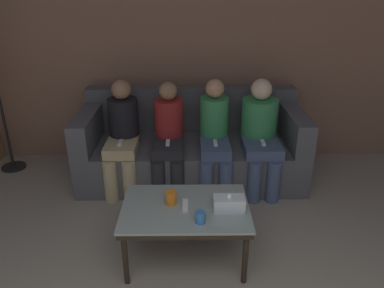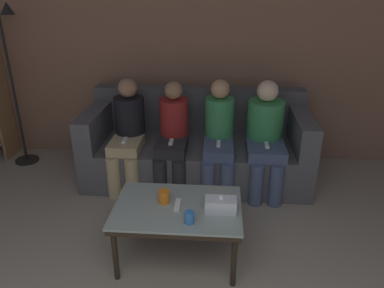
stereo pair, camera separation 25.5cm
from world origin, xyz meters
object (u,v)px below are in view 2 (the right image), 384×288
Objects in this scene: couch at (197,147)px; seated_person_mid_left at (173,135)px; seated_person_right_end at (265,134)px; tissue_box at (221,205)px; coffee_table at (178,211)px; standing_lamp at (11,70)px; game_remote at (178,205)px; cup_near_right at (189,217)px; seated_person_mid_right at (219,135)px; cup_near_left at (164,197)px; seated_person_left_end at (128,131)px.

seated_person_mid_left reaches higher than couch.
couch is at bearing 162.36° from seated_person_right_end.
seated_person_mid_left is (-0.48, 1.15, 0.05)m from tissue_box.
standing_lamp is at bearing 142.04° from coffee_table.
game_remote is 0.14× the size of seated_person_mid_left.
cup_near_right is 0.08× the size of seated_person_mid_left.
seated_person_mid_right is (0.28, 1.10, 0.10)m from game_remote.
game_remote is at bearing -21.47° from cup_near_left.
seated_person_right_end is (0.73, 1.13, 0.12)m from game_remote.
coffee_table is 0.06m from game_remote.
tissue_box is 0.20× the size of seated_person_right_end.
seated_person_right_end reaches higher than seated_person_left_end.
game_remote is 1.35m from seated_person_right_end.
cup_near_left is 0.12m from game_remote.
game_remote is 1.14m from seated_person_mid_right.
coffee_table is at bearing -122.93° from seated_person_right_end.
coffee_table is at bearing -92.33° from couch.
tissue_box is at bearing -7.58° from game_remote.
standing_lamp is at bearing 167.09° from seated_person_mid_left.
tissue_box is at bearing -34.65° from standing_lamp.
seated_person_mid_left is at bearing 93.61° from cup_near_left.
couch is 26.50× the size of cup_near_right.
cup_near_left is 1.20m from seated_person_left_end.
couch is at bearing 83.07° from cup_near_left.
tissue_box is 0.20× the size of seated_person_mid_right.
standing_lamp is 1.46m from seated_person_left_end.
cup_near_right is 0.57× the size of game_remote.
standing_lamp is 1.62× the size of seated_person_right_end.
cup_near_left is 0.06× the size of standing_lamp.
seated_person_left_end is (1.32, -0.39, -0.51)m from standing_lamp.
tissue_box is 0.13× the size of standing_lamp.
seated_person_right_end is at bearing -8.13° from standing_lamp.
seated_person_mid_left reaches higher than cup_near_left.
seated_person_mid_left is (-0.27, 1.30, 0.05)m from cup_near_right.
cup_near_left is 0.31m from cup_near_right.
seated_person_right_end is at bearing 70.14° from tissue_box.
standing_lamp is 1.63× the size of seated_person_left_end.
seated_person_mid_right is at bearing -46.96° from couch.
cup_near_right is at bearing -48.74° from cup_near_left.
standing_lamp reaches higher than coffee_table.
cup_near_right is at bearing -61.07° from seated_person_left_end.
cup_near_right is at bearing -62.20° from game_remote.
seated_person_left_end is (-0.52, 1.08, 0.07)m from cup_near_left.
coffee_table is 4.17× the size of tissue_box.
seated_person_mid_left is 0.90m from seated_person_right_end.
cup_near_left reaches higher than coffee_table.
cup_near_left is 0.09× the size of seated_person_left_end.
seated_person_right_end is (2.67, -0.38, -0.49)m from standing_lamp.
cup_near_left is 0.42m from tissue_box.
coffee_table is at bearing -37.96° from standing_lamp.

